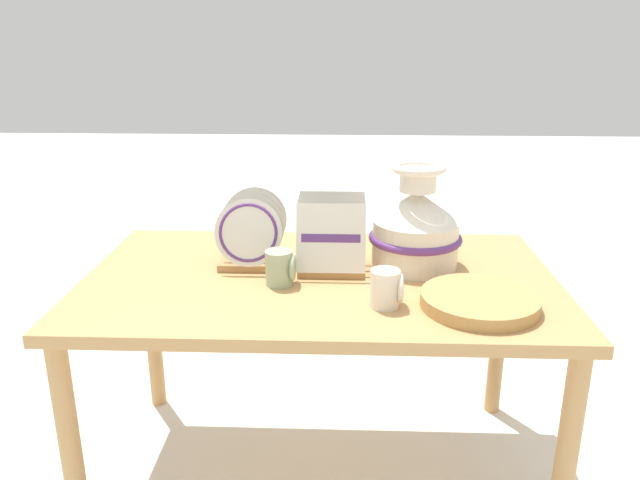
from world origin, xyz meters
The scene contains 8 objects.
ground_plane centered at (0.00, 0.00, 0.00)m, with size 14.00×14.00×0.00m, color silver.
display_table centered at (0.00, 0.00, 0.61)m, with size 1.38×0.83×0.69m.
ceramic_vase centered at (0.29, 0.09, 0.81)m, with size 0.28×0.28×0.32m.
dish_rack_round_plates centered at (-0.21, 0.08, 0.77)m, with size 0.20×0.20×0.22m.
dish_rack_square_plates centered at (0.03, 0.05, 0.77)m, with size 0.20×0.20×0.22m.
wicker_charger_stack centered at (0.42, -0.21, 0.70)m, with size 0.31×0.31×0.04m.
mug_cream_glaze centered at (0.18, -0.21, 0.74)m, with size 0.08×0.08×0.10m.
mug_sage_glaze centered at (-0.11, -0.07, 0.74)m, with size 0.08×0.08×0.10m.
Camera 1 is at (0.07, -1.71, 1.37)m, focal length 35.00 mm.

